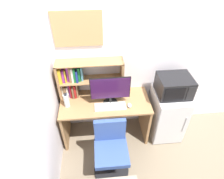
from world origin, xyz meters
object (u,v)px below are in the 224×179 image
(keyboard, at_px, (110,107))
(microwave, at_px, (174,86))
(hutch_bookshelf, at_px, (80,78))
(desk_chair, at_px, (111,152))
(wall_corkboard, at_px, (78,29))
(water_bottle, at_px, (66,100))
(monitor, at_px, (110,90))
(computer_mouse, at_px, (129,105))
(mini_fridge, at_px, (167,114))

(keyboard, height_order, microwave, microwave)
(hutch_bookshelf, distance_m, desk_chair, 1.13)
(desk_chair, relative_size, wall_corkboard, 1.39)
(hutch_bookshelf, xyz_separation_m, water_bottle, (-0.20, -0.23, -0.20))
(desk_chair, bearing_deg, water_bottle, 134.91)
(hutch_bookshelf, bearing_deg, desk_chair, -64.86)
(monitor, height_order, wall_corkboard, wall_corkboard)
(monitor, bearing_deg, hutch_bookshelf, 151.96)
(keyboard, height_order, wall_corkboard, wall_corkboard)
(water_bottle, bearing_deg, keyboard, -7.54)
(keyboard, bearing_deg, microwave, 6.11)
(wall_corkboard, bearing_deg, hutch_bookshelf, -116.19)
(computer_mouse, relative_size, microwave, 0.19)
(monitor, distance_m, mini_fridge, 1.09)
(keyboard, relative_size, microwave, 0.95)
(water_bottle, height_order, desk_chair, water_bottle)
(keyboard, bearing_deg, water_bottle, 172.46)
(keyboard, distance_m, desk_chair, 0.63)
(hutch_bookshelf, distance_m, keyboard, 0.61)
(hutch_bookshelf, xyz_separation_m, keyboard, (0.42, -0.32, -0.30))
(mini_fridge, height_order, microwave, microwave)
(keyboard, bearing_deg, mini_fridge, 5.92)
(desk_chair, bearing_deg, computer_mouse, 57.43)
(water_bottle, height_order, microwave, microwave)
(hutch_bookshelf, height_order, microwave, hutch_bookshelf)
(water_bottle, bearing_deg, monitor, 0.56)
(hutch_bookshelf, height_order, desk_chair, hutch_bookshelf)
(wall_corkboard, bearing_deg, mini_fridge, -13.60)
(keyboard, bearing_deg, computer_mouse, -2.25)
(keyboard, height_order, desk_chair, desk_chair)
(keyboard, xyz_separation_m, computer_mouse, (0.28, -0.01, 0.01))
(computer_mouse, xyz_separation_m, wall_corkboard, (-0.65, 0.42, 0.98))
(hutch_bookshelf, relative_size, water_bottle, 4.10)
(microwave, relative_size, wall_corkboard, 0.74)
(hutch_bookshelf, height_order, keyboard, hutch_bookshelf)
(mini_fridge, distance_m, microwave, 0.58)
(hutch_bookshelf, xyz_separation_m, mini_fridge, (1.35, -0.22, -0.65))
(microwave, distance_m, desk_chair, 1.29)
(monitor, xyz_separation_m, computer_mouse, (0.27, -0.10, -0.23))
(microwave, distance_m, wall_corkboard, 1.54)
(hutch_bookshelf, bearing_deg, keyboard, -36.98)
(wall_corkboard, bearing_deg, desk_chair, -69.78)
(computer_mouse, height_order, microwave, microwave)
(desk_chair, bearing_deg, hutch_bookshelf, 115.14)
(monitor, height_order, water_bottle, monitor)
(mini_fridge, bearing_deg, desk_chair, -148.35)
(monitor, xyz_separation_m, keyboard, (-0.01, -0.09, -0.24))
(monitor, xyz_separation_m, water_bottle, (-0.63, -0.01, -0.14))
(microwave, bearing_deg, hutch_bookshelf, 170.89)
(monitor, xyz_separation_m, wall_corkboard, (-0.38, 0.32, 0.75))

